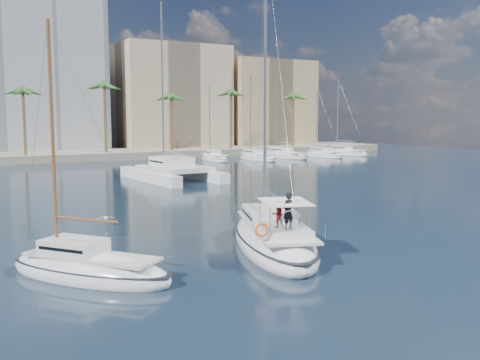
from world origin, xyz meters
TOP-DOWN VIEW (x-y plane):
  - ground at (0.00, 0.00)m, footprint 160.00×160.00m
  - quay at (0.00, 61.00)m, footprint 120.00×14.00m
  - building_beige at (22.00, 70.00)m, footprint 20.00×14.00m
  - building_tan_right at (42.00, 68.00)m, footprint 18.00×12.00m
  - palm_centre at (0.00, 57.00)m, footprint 3.60×3.60m
  - palm_right at (34.00, 57.00)m, footprint 3.60×3.60m
  - main_sloop at (-1.46, -3.96)m, footprint 7.38×12.07m
  - small_sloop at (-11.12, -4.57)m, footprint 6.94×7.82m
  - catamaran at (5.11, 26.74)m, footprint 7.64×13.68m
  - seagull at (-7.57, 6.14)m, footprint 1.18×0.51m
  - moored_yacht_a at (20.00, 47.00)m, footprint 3.37×9.52m
  - moored_yacht_b at (26.50, 45.00)m, footprint 3.32×10.83m
  - moored_yacht_c at (33.00, 47.00)m, footprint 3.98×12.33m
  - moored_yacht_d at (39.50, 45.00)m, footprint 3.52×9.55m
  - moored_yacht_e at (46.00, 47.00)m, footprint 4.61×11.11m

SIDE VIEW (x-z plane):
  - ground at x=0.00m, z-range 0.00..0.00m
  - moored_yacht_a at x=20.00m, z-range -5.95..5.95m
  - moored_yacht_b at x=26.50m, z-range -6.86..6.86m
  - moored_yacht_c at x=33.00m, z-range -7.77..7.77m
  - moored_yacht_d at x=39.50m, z-range -5.95..5.95m
  - moored_yacht_e at x=46.00m, z-range -6.86..6.86m
  - small_sloop at x=-11.12m, z-range -5.32..6.16m
  - seagull at x=-7.57m, z-range 0.36..0.58m
  - main_sloop at x=-1.46m, z-range -8.02..9.07m
  - quay at x=0.00m, z-range 0.00..1.20m
  - catamaran at x=5.11m, z-range -8.37..10.72m
  - building_tan_right at x=42.00m, z-range 0.00..18.00m
  - building_beige at x=22.00m, z-range 0.00..20.00m
  - palm_centre at x=0.00m, z-range 4.13..16.43m
  - palm_right at x=34.00m, z-range 4.13..16.43m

